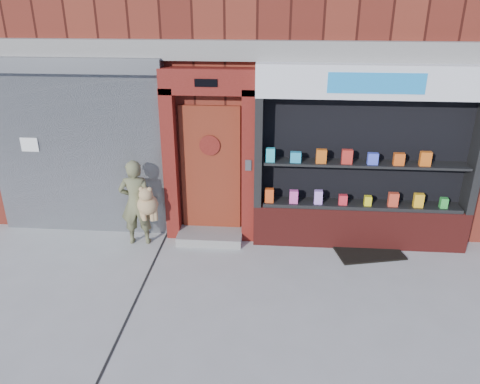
# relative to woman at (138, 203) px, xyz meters

# --- Properties ---
(ground) EXTENTS (80.00, 80.00, 0.00)m
(ground) POSITION_rel_woman_xyz_m (1.92, -1.53, -0.75)
(ground) COLOR #9E9E99
(ground) RESTS_ON ground
(shutter_bay) EXTENTS (3.10, 0.30, 3.04)m
(shutter_bay) POSITION_rel_woman_xyz_m (-1.08, 0.39, 0.97)
(shutter_bay) COLOR gray
(shutter_bay) RESTS_ON ground
(red_door_bay) EXTENTS (1.52, 0.58, 2.90)m
(red_door_bay) POSITION_rel_woman_xyz_m (1.17, 0.33, 0.71)
(red_door_bay) COLOR #5A130F
(red_door_bay) RESTS_ON ground
(pharmacy_bay) EXTENTS (3.50, 0.41, 3.00)m
(pharmacy_bay) POSITION_rel_woman_xyz_m (3.66, 0.28, 0.62)
(pharmacy_bay) COLOR maroon
(pharmacy_bay) RESTS_ON ground
(woman) EXTENTS (0.69, 0.47, 1.49)m
(woman) POSITION_rel_woman_xyz_m (0.00, 0.00, 0.00)
(woman) COLOR #646643
(woman) RESTS_ON ground
(doormat) EXTENTS (1.21, 0.97, 0.03)m
(doormat) POSITION_rel_woman_xyz_m (3.82, 0.02, -0.74)
(doormat) COLOR black
(doormat) RESTS_ON ground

